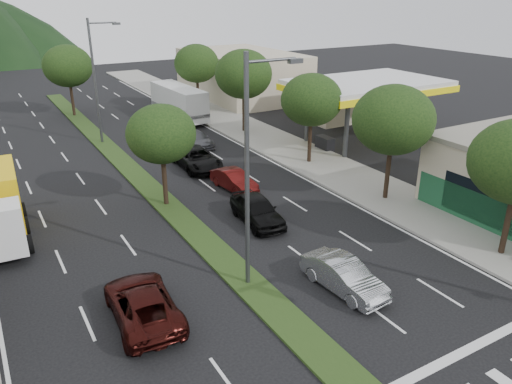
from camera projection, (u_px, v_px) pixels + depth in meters
sidewalk_right at (278, 144)px, 41.45m from camera, size 5.00×90.00×0.15m
median at (119, 159)px, 38.03m from camera, size 1.60×56.00×0.12m
gas_canopy at (367, 88)px, 40.35m from camera, size 12.20×8.20×5.25m
bldg_right_far at (242, 75)px, 58.93m from camera, size 10.00×16.00×5.20m
tree_r_b at (393, 120)px, 28.95m from camera, size 4.80×4.80×6.94m
tree_r_c at (311, 100)px, 35.45m from camera, size 4.40×4.40×6.48m
tree_r_d at (243, 74)px, 43.27m from camera, size 5.00×5.00×7.17m
tree_r_e at (197, 64)px, 51.37m from camera, size 4.60×4.60×6.71m
tree_med_near at (161, 134)px, 28.38m from camera, size 4.00×4.00×6.02m
tree_med_far at (68, 66)px, 48.92m from camera, size 4.80×4.80×6.94m
streetlight_near at (251, 164)px, 20.05m from camera, size 2.60×0.25×10.00m
streetlight_mid at (97, 76)px, 40.02m from camera, size 2.60×0.25×10.00m
sedan_silver at (344, 276)px, 21.40m from camera, size 1.82×4.33×1.39m
suv_maroon at (143, 303)px, 19.51m from camera, size 2.66×5.21×1.41m
car_queue_a at (257, 210)px, 27.59m from camera, size 2.25×4.68×1.54m
car_queue_b at (197, 139)px, 41.04m from camera, size 1.82×4.17×1.19m
car_queue_c at (234, 180)px, 32.19m from camera, size 1.76×3.98×1.27m
car_queue_d at (197, 158)px, 35.96m from camera, size 2.55×5.30×1.46m
motorhome at (179, 102)px, 48.82m from camera, size 2.97×8.62×3.27m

